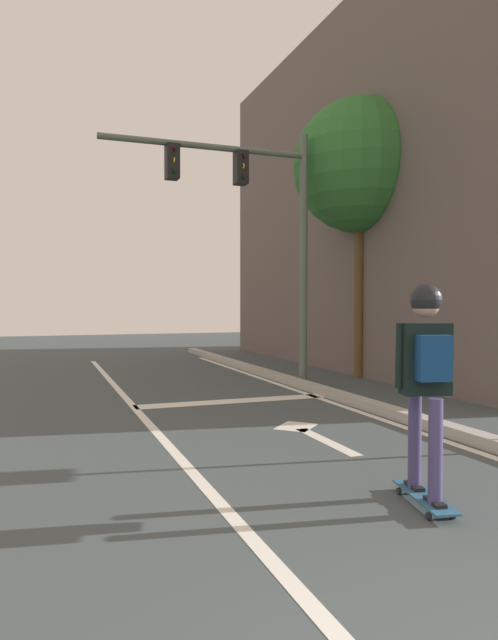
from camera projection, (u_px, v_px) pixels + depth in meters
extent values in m
cube|color=silver|center=(167.00, 443.00, 6.59)|extent=(0.12, 20.00, 0.01)
cube|color=silver|center=(394.00, 424.00, 7.67)|extent=(0.12, 20.00, 0.01)
cube|color=silver|center=(233.00, 401.00, 9.45)|extent=(3.29, 0.40, 0.01)
cube|color=silver|center=(326.00, 441.00, 6.70)|extent=(0.16, 1.40, 0.01)
cube|color=silver|center=(296.00, 426.00, 7.50)|extent=(0.71, 0.71, 0.01)
cube|color=#A3A099|center=(410.00, 417.00, 7.76)|extent=(0.24, 24.00, 0.14)
cube|color=#2B5B7F|center=(424.00, 496.00, 4.56)|extent=(0.39, 0.88, 0.02)
cube|color=#B2B2B7|center=(410.00, 487.00, 4.85)|extent=(0.17, 0.09, 0.01)
cylinder|color=black|center=(399.00, 491.00, 4.84)|extent=(0.04, 0.06, 0.06)
cylinder|color=black|center=(420.00, 490.00, 4.86)|extent=(0.04, 0.06, 0.06)
cube|color=#B2B2B7|center=(441.00, 511.00, 4.28)|extent=(0.17, 0.09, 0.01)
cylinder|color=black|center=(428.00, 516.00, 4.26)|extent=(0.04, 0.06, 0.06)
cylinder|color=black|center=(453.00, 515.00, 4.29)|extent=(0.04, 0.06, 0.06)
cylinder|color=#463E71|center=(415.00, 439.00, 4.74)|extent=(0.11, 0.11, 0.82)
cube|color=black|center=(414.00, 486.00, 4.75)|extent=(0.14, 0.25, 0.03)
cylinder|color=#463E71|center=(435.00, 451.00, 4.36)|extent=(0.11, 0.11, 0.82)
cube|color=black|center=(435.00, 502.00, 4.37)|extent=(0.14, 0.25, 0.03)
cube|color=black|center=(425.00, 359.00, 4.53)|extent=(0.42, 0.26, 0.58)
cylinder|color=black|center=(400.00, 356.00, 4.53)|extent=(0.07, 0.08, 0.53)
cylinder|color=black|center=(447.00, 355.00, 4.58)|extent=(0.07, 0.10, 0.53)
sphere|color=tan|center=(426.00, 303.00, 4.52)|extent=(0.23, 0.23, 0.23)
sphere|color=black|center=(426.00, 300.00, 4.52)|extent=(0.25, 0.25, 0.25)
cube|color=navy|center=(433.00, 358.00, 4.39)|extent=(0.29, 0.20, 0.36)
cylinder|color=#566356|center=(304.00, 260.00, 11.48)|extent=(0.16, 0.16, 5.06)
cylinder|color=#566356|center=(207.00, 147.00, 10.72)|extent=(4.07, 0.12, 0.12)
cube|color=black|center=(241.00, 168.00, 10.96)|extent=(0.24, 0.28, 0.64)
cylinder|color=#3A0605|center=(243.00, 156.00, 10.82)|extent=(0.02, 0.10, 0.10)
cylinder|color=yellow|center=(243.00, 166.00, 10.82)|extent=(0.02, 0.10, 0.10)
cylinder|color=black|center=(243.00, 177.00, 10.83)|extent=(0.02, 0.10, 0.10)
cube|color=black|center=(172.00, 162.00, 10.49)|extent=(0.24, 0.28, 0.64)
cylinder|color=#3A0605|center=(174.00, 149.00, 10.35)|extent=(0.02, 0.10, 0.10)
cylinder|color=yellow|center=(174.00, 160.00, 10.35)|extent=(0.02, 0.10, 0.10)
cylinder|color=black|center=(174.00, 171.00, 10.36)|extent=(0.02, 0.10, 0.10)
cylinder|color=brown|center=(359.00, 292.00, 12.45)|extent=(0.20, 0.20, 3.79)
sphere|color=#2F6F30|center=(360.00, 166.00, 12.37)|extent=(2.94, 2.94, 2.94)
cube|color=#645854|center=(476.00, 207.00, 15.68)|extent=(9.49, 12.66, 8.69)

